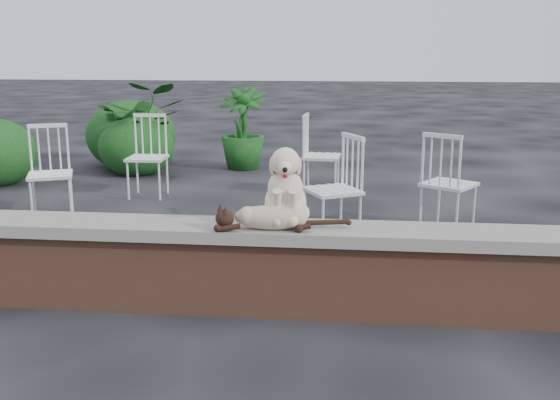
# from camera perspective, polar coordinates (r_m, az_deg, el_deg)

# --- Properties ---
(ground) EXTENTS (60.00, 60.00, 0.00)m
(ground) POSITION_cam_1_polar(r_m,az_deg,el_deg) (4.29, -3.25, -9.68)
(ground) COLOR black
(ground) RESTS_ON ground
(brick_wall) EXTENTS (6.00, 0.30, 0.50)m
(brick_wall) POSITION_cam_1_polar(r_m,az_deg,el_deg) (4.20, -3.29, -6.54)
(brick_wall) COLOR brown
(brick_wall) RESTS_ON ground
(capstone) EXTENTS (6.20, 0.40, 0.08)m
(capstone) POSITION_cam_1_polar(r_m,az_deg,el_deg) (4.11, -3.35, -2.74)
(capstone) COLOR slate
(capstone) RESTS_ON brick_wall
(dog) EXTENTS (0.38, 0.47, 0.52)m
(dog) POSITION_cam_1_polar(r_m,az_deg,el_deg) (4.06, 0.49, 1.44)
(dog) COLOR beige
(dog) RESTS_ON capstone
(cat) EXTENTS (1.02, 0.33, 0.17)m
(cat) POSITION_cam_1_polar(r_m,az_deg,el_deg) (3.96, -0.88, -1.44)
(cat) COLOR tan
(cat) RESTS_ON capstone
(chair_c) EXTENTS (0.78, 0.78, 0.94)m
(chair_c) POSITION_cam_1_polar(r_m,az_deg,el_deg) (6.12, 14.83, 1.54)
(chair_c) COLOR white
(chair_c) RESTS_ON ground
(chair_d) EXTENTS (0.76, 0.76, 0.94)m
(chair_d) POSITION_cam_1_polar(r_m,az_deg,el_deg) (5.66, 4.72, 1.01)
(chair_d) COLOR white
(chair_d) RESTS_ON ground
(chair_b) EXTENTS (0.58, 0.58, 0.94)m
(chair_b) POSITION_cam_1_polar(r_m,az_deg,el_deg) (7.50, -11.77, 3.83)
(chair_b) COLOR white
(chair_b) RESTS_ON ground
(chair_e) EXTENTS (0.60, 0.60, 0.94)m
(chair_e) POSITION_cam_1_polar(r_m,az_deg,el_deg) (7.45, 3.73, 4.02)
(chair_e) COLOR white
(chair_e) RESTS_ON ground
(chair_a) EXTENTS (0.73, 0.73, 0.94)m
(chair_a) POSITION_cam_1_polar(r_m,az_deg,el_deg) (6.75, -19.81, 2.27)
(chair_a) COLOR white
(chair_a) RESTS_ON ground
(potted_plant_a) EXTENTS (1.28, 1.17, 1.25)m
(potted_plant_a) POSITION_cam_1_polar(r_m,az_deg,el_deg) (8.98, -12.04, 6.35)
(potted_plant_a) COLOR #113C15
(potted_plant_a) RESTS_ON ground
(potted_plant_b) EXTENTS (0.71, 0.71, 1.15)m
(potted_plant_b) POSITION_cam_1_polar(r_m,az_deg,el_deg) (9.10, -3.37, 6.40)
(potted_plant_b) COLOR #113C15
(potted_plant_b) RESTS_ON ground
(shrubbery) EXTENTS (2.65, 2.45, 1.01)m
(shrubbery) POSITION_cam_1_polar(r_m,az_deg,el_deg) (9.11, -16.25, 4.88)
(shrubbery) COLOR #113C15
(shrubbery) RESTS_ON ground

